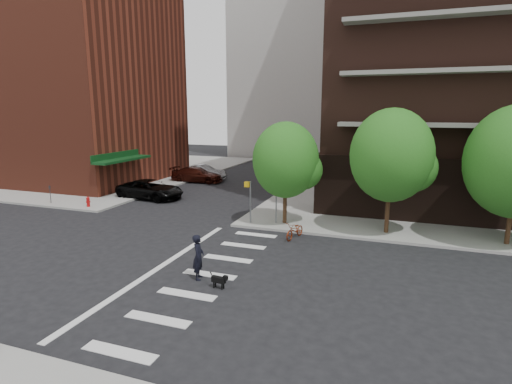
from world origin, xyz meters
TOP-DOWN VIEW (x-y plane):
  - ground at (0.00, 0.00)m, footprint 120.00×120.00m
  - sidewalk_nw at (-24.50, 23.50)m, footprint 31.00×33.00m
  - crosswalk at (2.21, -0.00)m, footprint 3.85×13.00m
  - midrise_nw at (-22.00, 18.00)m, footprint 21.40×15.50m
  - tree_a at (4.00, 8.50)m, footprint 4.00×4.00m
  - tree_b at (10.00, 8.50)m, footprint 4.50×4.50m
  - pedestrian_signal at (2.32, 7.92)m, footprint 2.18×0.67m
  - fire_hydrant at (-10.50, 7.80)m, footprint 0.24×0.24m
  - parking_meter at (-14.00, 7.80)m, footprint 0.10×0.08m
  - parked_car_black at (-8.20, 12.17)m, footprint 2.96×5.67m
  - parked_car_maroon at (-8.20, 20.15)m, footprint 2.52×5.29m
  - parked_car_silver at (-8.20, 21.51)m, footprint 1.77×4.71m
  - scooter at (5.26, 6.10)m, footprint 1.05×1.90m
  - dog_walker at (2.75, -0.51)m, footprint 0.81×0.65m
  - dog at (3.97, -1.10)m, footprint 0.71×0.26m

SIDE VIEW (x-z plane):
  - ground at x=0.00m, z-range 0.00..0.00m
  - crosswalk at x=2.21m, z-range 0.00..0.01m
  - sidewalk_nw at x=-24.50m, z-range 0.00..0.15m
  - dog at x=3.97m, z-range 0.08..0.68m
  - scooter at x=5.26m, z-range 0.00..0.94m
  - fire_hydrant at x=-10.50m, z-range 0.19..0.92m
  - parked_car_maroon at x=-8.20m, z-range 0.00..1.49m
  - parked_car_black at x=-8.20m, z-range 0.00..1.52m
  - parked_car_silver at x=-8.20m, z-range 0.00..1.54m
  - parking_meter at x=-14.00m, z-range 0.30..1.62m
  - dog_walker at x=2.75m, z-range 0.00..1.93m
  - pedestrian_signal at x=2.32m, z-range 0.55..3.15m
  - tree_a at x=4.00m, z-range 1.09..6.99m
  - tree_b at x=10.00m, z-range 1.22..7.87m
  - midrise_nw at x=-22.00m, z-range 0.15..20.15m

